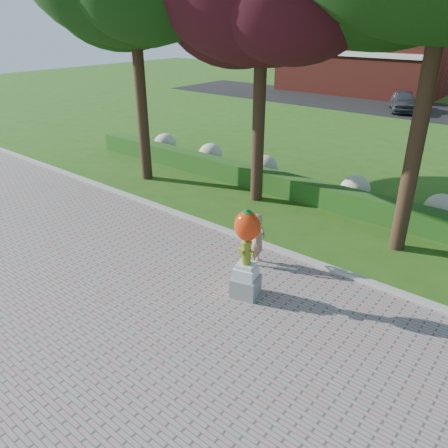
% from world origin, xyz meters
% --- Properties ---
extents(ground, '(100.00, 100.00, 0.00)m').
position_xyz_m(ground, '(0.00, 0.00, 0.00)').
color(ground, '#285515').
rests_on(ground, ground).
extents(walkway, '(40.00, 14.00, 0.04)m').
position_xyz_m(walkway, '(0.00, -4.00, 0.02)').
color(walkway, gray).
rests_on(walkway, ground).
extents(curb, '(40.00, 0.18, 0.15)m').
position_xyz_m(curb, '(0.00, 3.00, 0.07)').
color(curb, '#ADADA5').
rests_on(curb, ground).
extents(lawn_hedge, '(24.00, 0.70, 0.80)m').
position_xyz_m(lawn_hedge, '(0.00, 7.00, 0.40)').
color(lawn_hedge, '#1B4714').
rests_on(lawn_hedge, ground).
extents(hydrangea_row, '(20.10, 1.10, 0.99)m').
position_xyz_m(hydrangea_row, '(0.57, 8.00, 0.55)').
color(hydrangea_row, '#BCBF91').
rests_on(hydrangea_row, ground).
extents(building_left, '(14.00, 8.00, 7.00)m').
position_xyz_m(building_left, '(-10.00, 34.00, 3.50)').
color(building_left, maroon).
rests_on(building_left, ground).
extents(hydrant_sculpture, '(0.76, 0.76, 2.29)m').
position_xyz_m(hydrant_sculpture, '(1.50, 0.63, 1.25)').
color(hydrant_sculpture, gray).
rests_on(hydrant_sculpture, walkway).
extents(woman, '(0.49, 0.62, 1.49)m').
position_xyz_m(woman, '(0.85, 2.06, 0.78)').
color(woman, '#A1775C').
rests_on(woman, walkway).
extents(parked_car, '(3.25, 4.57, 1.44)m').
position_xyz_m(parked_car, '(-3.66, 26.75, 0.74)').
color(parked_car, '#3C3E44').
rests_on(parked_car, street).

